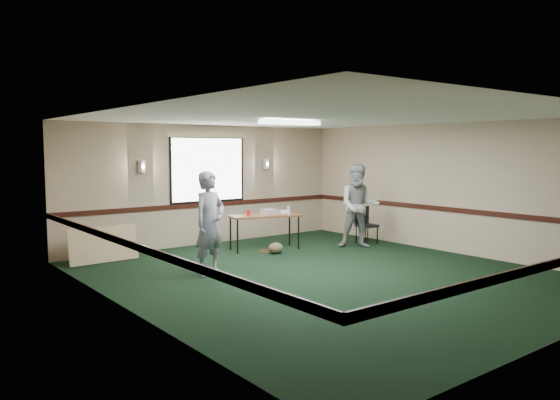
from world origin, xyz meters
TOP-DOWN VIEW (x-y plane):
  - ground at (0.00, 0.00)m, footprint 8.00×8.00m
  - room_shell at (0.00, 2.12)m, footprint 8.00×8.02m
  - folding_table at (0.58, 2.60)m, footprint 1.61×0.97m
  - projector at (0.73, 2.62)m, footprint 0.34×0.29m
  - game_console at (1.14, 2.60)m, footprint 0.25×0.23m
  - red_cup at (0.23, 2.68)m, footprint 0.08×0.08m
  - water_bottle at (1.01, 2.31)m, footprint 0.05×0.05m
  - duffel_bag at (0.47, 2.06)m, footprint 0.39×0.34m
  - cable_coil at (0.48, 2.40)m, footprint 0.32×0.32m
  - folded_table at (-2.65, 3.38)m, footprint 1.35×0.27m
  - conference_chair at (2.92, 1.88)m, footprint 0.46×0.47m
  - person_left at (-1.56, 1.24)m, footprint 0.74×0.58m
  - person_right at (2.36, 1.52)m, footprint 1.13×1.11m

SIDE VIEW (x-z plane):
  - ground at x=0.00m, z-range 0.00..0.00m
  - cable_coil at x=0.48m, z-range 0.00..0.01m
  - duffel_bag at x=0.47m, z-range 0.00..0.23m
  - folded_table at x=-2.65m, z-range 0.00..0.69m
  - conference_chair at x=2.92m, z-range 0.07..0.91m
  - folding_table at x=0.58m, z-range 0.32..1.07m
  - game_console at x=1.14m, z-range 0.75..0.81m
  - projector at x=0.73m, z-range 0.75..0.86m
  - red_cup at x=0.23m, z-range 0.75..0.87m
  - water_bottle at x=1.01m, z-range 0.75..0.94m
  - person_left at x=-1.56m, z-range 0.00..1.78m
  - person_right at x=2.36m, z-range 0.00..1.84m
  - room_shell at x=0.00m, z-range -2.42..5.58m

